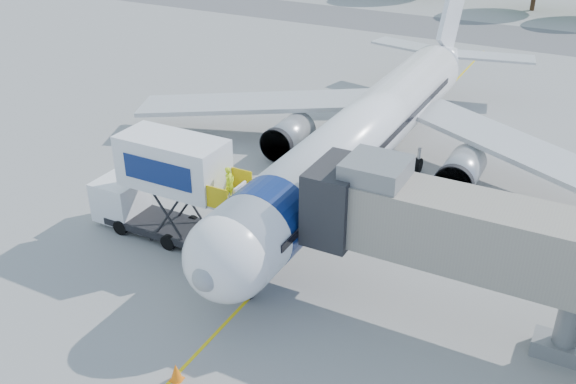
% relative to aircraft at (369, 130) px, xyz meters
% --- Properties ---
extents(ground, '(160.00, 160.00, 0.00)m').
position_rel_aircraft_xyz_m(ground, '(0.00, -4.12, -2.95)').
color(ground, gray).
rests_on(ground, ground).
extents(guidance_line, '(0.15, 70.00, 0.01)m').
position_rel_aircraft_xyz_m(guidance_line, '(0.00, -4.12, -2.94)').
color(guidance_line, yellow).
rests_on(guidance_line, ground).
extents(taxiway_strip, '(120.00, 10.00, 0.01)m').
position_rel_aircraft_xyz_m(taxiway_strip, '(0.00, 37.88, -2.94)').
color(taxiway_strip, '#59595B').
rests_on(taxiway_strip, ground).
extents(aircraft, '(34.17, 37.73, 11.35)m').
position_rel_aircraft_xyz_m(aircraft, '(0.00, 0.00, 0.00)').
color(aircraft, white).
rests_on(aircraft, ground).
extents(jet_bridge, '(13.90, 3.20, 6.60)m').
position_rel_aircraft_xyz_m(jet_bridge, '(7.99, -11.12, 1.39)').
color(jet_bridge, gray).
rests_on(jet_bridge, ground).
extents(catering_hiloader, '(8.50, 2.44, 5.50)m').
position_rel_aircraft_xyz_m(catering_hiloader, '(-6.27, -11.12, -0.19)').
color(catering_hiloader, black).
rests_on(catering_hiloader, ground).
extents(safety_cone_b, '(0.47, 0.47, 0.75)m').
position_rel_aircraft_xyz_m(safety_cone_b, '(0.17, -19.14, -2.59)').
color(safety_cone_b, orange).
rests_on(safety_cone_b, ground).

